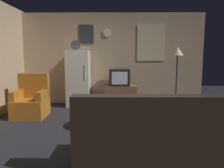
# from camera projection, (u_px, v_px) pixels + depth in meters

# --- Properties ---
(ground_plane) EXTENTS (12.00, 12.00, 0.00)m
(ground_plane) POSITION_uv_depth(u_px,v_px,m) (110.00, 132.00, 3.80)
(ground_plane) COLOR #232328
(wall_with_art) EXTENTS (5.20, 0.12, 2.55)m
(wall_with_art) POSITION_uv_depth(u_px,v_px,m) (112.00, 59.00, 6.06)
(wall_with_art) COLOR tan
(wall_with_art) RESTS_ON ground_plane
(fridge) EXTENTS (0.60, 0.62, 1.77)m
(fridge) POSITION_uv_depth(u_px,v_px,m) (79.00, 78.00, 5.75)
(fridge) COLOR silver
(fridge) RESTS_ON ground_plane
(tv_stand) EXTENTS (0.84, 0.53, 0.57)m
(tv_stand) POSITION_uv_depth(u_px,v_px,m) (120.00, 96.00, 5.78)
(tv_stand) COLOR brown
(tv_stand) RESTS_ON ground_plane
(crt_tv) EXTENTS (0.54, 0.51, 0.44)m
(crt_tv) POSITION_uv_depth(u_px,v_px,m) (119.00, 77.00, 5.72)
(crt_tv) COLOR black
(crt_tv) RESTS_ON tv_stand
(standing_lamp) EXTENTS (0.32, 0.32, 1.59)m
(standing_lamp) POSITION_uv_depth(u_px,v_px,m) (177.00, 56.00, 5.48)
(standing_lamp) COLOR #332D28
(standing_lamp) RESTS_ON ground_plane
(coffee_table) EXTENTS (0.72, 0.72, 0.43)m
(coffee_table) POSITION_uv_depth(u_px,v_px,m) (102.00, 116.00, 4.01)
(coffee_table) COLOR brown
(coffee_table) RESTS_ON ground_plane
(wine_glass) EXTENTS (0.05, 0.05, 0.15)m
(wine_glass) POSITION_uv_depth(u_px,v_px,m) (104.00, 101.00, 4.01)
(wine_glass) COLOR silver
(wine_glass) RESTS_ON coffee_table
(mug_ceramic_white) EXTENTS (0.08, 0.08, 0.09)m
(mug_ceramic_white) POSITION_uv_depth(u_px,v_px,m) (106.00, 105.00, 3.82)
(mug_ceramic_white) COLOR silver
(mug_ceramic_white) RESTS_ON coffee_table
(mug_ceramic_tan) EXTENTS (0.08, 0.08, 0.09)m
(mug_ceramic_tan) POSITION_uv_depth(u_px,v_px,m) (103.00, 104.00, 3.88)
(mug_ceramic_tan) COLOR tan
(mug_ceramic_tan) RESTS_ON coffee_table
(remote_control) EXTENTS (0.15, 0.12, 0.02)m
(remote_control) POSITION_uv_depth(u_px,v_px,m) (105.00, 107.00, 3.80)
(remote_control) COLOR black
(remote_control) RESTS_ON coffee_table
(armchair) EXTENTS (0.68, 0.68, 0.96)m
(armchair) POSITION_uv_depth(u_px,v_px,m) (31.00, 102.00, 4.75)
(armchair) COLOR #B2661E
(armchair) RESTS_ON ground_plane
(couch) EXTENTS (1.70, 0.80, 0.92)m
(couch) POSITION_uv_depth(u_px,v_px,m) (145.00, 141.00, 2.61)
(couch) COLOR #38281E
(couch) RESTS_ON ground_plane
(book_stack) EXTENTS (0.21, 0.17, 0.10)m
(book_stack) POSITION_uv_depth(u_px,v_px,m) (143.00, 105.00, 5.65)
(book_stack) COLOR #4751B9
(book_stack) RESTS_ON ground_plane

